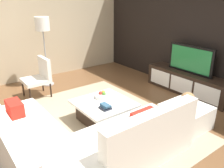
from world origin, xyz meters
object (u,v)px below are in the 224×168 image
object	(u,v)px
media_console	(187,83)
floor_lamp	(43,28)
coffee_table	(104,111)
book_stack	(105,107)
decorative_ball	(188,99)
television	(190,59)
sectional_couch	(73,142)
fruit_bowl	(103,95)
ottoman	(186,116)
accent_chair_near	(40,75)

from	to	relation	value
media_console	floor_lamp	world-z (taller)	floor_lamp
coffee_table	book_stack	size ratio (longest dim) A/B	4.89
book_stack	floor_lamp	bearing A→B (deg)	179.06
coffee_table	decorative_ball	xyz separation A→B (m)	(1.00, 1.02, 0.32)
television	coffee_table	size ratio (longest dim) A/B	1.20
coffee_table	floor_lamp	bearing A→B (deg)	-178.11
media_console	coffee_table	distance (m)	2.30
sectional_couch	coffee_table	distance (m)	1.12
sectional_couch	decorative_ball	world-z (taller)	sectional_couch
fruit_bowl	decorative_ball	distance (m)	1.50
sectional_couch	television	bearing A→B (deg)	98.93
ottoman	book_stack	xyz separation A→B (m)	(-0.78, -1.14, 0.22)
coffee_table	floor_lamp	xyz separation A→B (m)	(-2.38, -0.08, 1.23)
media_console	book_stack	bearing A→B (deg)	-87.21
sectional_couch	coffee_table	world-z (taller)	sectional_couch
television	accent_chair_near	size ratio (longest dim) A/B	1.30
coffee_table	ottoman	xyz separation A→B (m)	(1.00, 1.02, -0.00)
accent_chair_near	floor_lamp	bearing A→B (deg)	140.46
sectional_couch	ottoman	bearing A→B (deg)	78.72
fruit_bowl	decorative_ball	world-z (taller)	decorative_ball
sectional_couch	floor_lamp	xyz separation A→B (m)	(-2.99, 0.86, 1.14)
fruit_bowl	media_console	bearing A→B (deg)	82.69
decorative_ball	floor_lamp	bearing A→B (deg)	-162.01
accent_chair_near	media_console	bearing A→B (deg)	50.77
media_console	fruit_bowl	distance (m)	2.22
sectional_couch	floor_lamp	bearing A→B (deg)	163.91
ottoman	fruit_bowl	distance (m)	1.51
media_console	floor_lamp	xyz separation A→B (m)	(-2.48, -2.37, 1.18)
sectional_couch	decorative_ball	xyz separation A→B (m)	(0.39, 1.96, 0.24)
accent_chair_near	television	bearing A→B (deg)	50.77
fruit_bowl	decorative_ball	size ratio (longest dim) A/B	1.13
fruit_bowl	book_stack	size ratio (longest dim) A/B	1.45
decorative_ball	book_stack	xyz separation A→B (m)	(-0.78, -1.14, -0.11)
coffee_table	ottoman	size ratio (longest dim) A/B	1.35
floor_lamp	book_stack	world-z (taller)	floor_lamp
coffee_table	accent_chair_near	distance (m)	1.90
book_stack	media_console	bearing A→B (deg)	92.79
coffee_table	ottoman	world-z (taller)	ottoman
television	accent_chair_near	xyz separation A→B (m)	(-1.91, -2.77, -0.33)
media_console	book_stack	distance (m)	2.43
media_console	ottoman	xyz separation A→B (m)	(0.90, -1.28, -0.05)
ottoman	floor_lamp	bearing A→B (deg)	-162.01
accent_chair_near	ottoman	xyz separation A→B (m)	(2.81, 1.49, -0.29)
sectional_couch	floor_lamp	size ratio (longest dim) A/B	1.43
media_console	coffee_table	world-z (taller)	media_console
floor_lamp	book_stack	size ratio (longest dim) A/B	8.74
media_console	accent_chair_near	world-z (taller)	accent_chair_near
fruit_bowl	television	bearing A→B (deg)	82.69
media_console	decorative_ball	xyz separation A→B (m)	(0.90, -1.28, 0.27)
ottoman	television	bearing A→B (deg)	125.13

